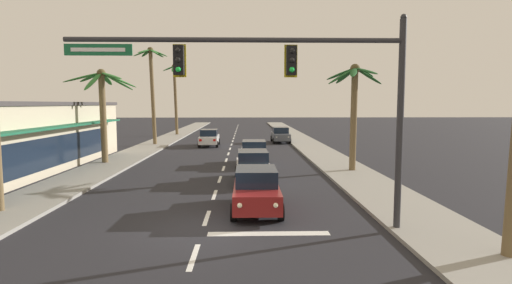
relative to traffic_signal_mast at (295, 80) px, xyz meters
The scene contains 14 objects.
ground_plane 5.88m from the traffic_signal_mast, behind, with size 220.00×220.00×0.00m, color #232328.
sidewalk_right 21.55m from the traffic_signal_mast, 76.92° to the left, with size 3.20×110.00×0.14m, color gray.
sidewalk_left 23.66m from the traffic_signal_mast, 117.97° to the left, with size 3.20×110.00×0.14m, color gray.
lane_markings 20.84m from the traffic_signal_mast, 97.46° to the left, with size 4.28×86.91×0.01m.
traffic_signal_mast is the anchor object (origin of this frame).
sedan_lead_at_stop_bar 5.14m from the traffic_signal_mast, 113.00° to the left, with size 1.96×4.45×1.68m.
sedan_third_in_queue 9.83m from the traffic_signal_mast, 97.77° to the left, with size 2.02×4.48×1.68m.
sedan_fifth_in_queue 15.47m from the traffic_signal_mast, 93.90° to the left, with size 1.98×4.46×1.68m.
sedan_oncoming_far 28.17m from the traffic_signal_mast, 100.80° to the left, with size 1.97×4.46×1.68m.
sedan_parked_nearest_kerb 31.27m from the traffic_signal_mast, 85.89° to the left, with size 1.98×4.47×1.68m.
palm_left_second 19.18m from the traffic_signal_mast, 126.69° to the left, with size 4.77×4.69×6.61m.
palm_left_third 30.30m from the traffic_signal_mast, 111.26° to the left, with size 3.38×3.06×9.85m.
palm_left_farthest 42.51m from the traffic_signal_mast, 104.80° to the left, with size 3.07×3.04×9.40m.
palm_right_second 12.71m from the traffic_signal_mast, 66.65° to the left, with size 3.59×3.65×6.65m.
Camera 1 is at (1.45, -13.51, 4.25)m, focal length 28.46 mm.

